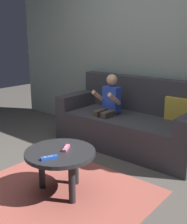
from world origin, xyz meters
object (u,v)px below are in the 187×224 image
object	(u,v)px
coffee_table	(61,157)
game_remote_blue_center	(49,158)
person_seated_on_couch	(108,106)
game_remote_pink_near_edge	(66,148)
couch	(132,123)

from	to	relation	value
coffee_table	game_remote_blue_center	world-z (taller)	game_remote_blue_center
person_seated_on_couch	game_remote_pink_near_edge	size ratio (longest dim) A/B	6.68
game_remote_pink_near_edge	person_seated_on_couch	bearing A→B (deg)	108.96
couch	game_remote_pink_near_edge	size ratio (longest dim) A/B	13.46
couch	game_remote_blue_center	distance (m)	1.59
game_remote_blue_center	person_seated_on_couch	bearing A→B (deg)	107.31
person_seated_on_couch	game_remote_pink_near_edge	distance (m)	1.23
couch	game_remote_blue_center	bearing A→B (deg)	-83.66
couch	person_seated_on_couch	xyz separation A→B (m)	(-0.26, -0.18, 0.23)
couch	coffee_table	bearing A→B (deg)	-85.07
coffee_table	game_remote_pink_near_edge	xyz separation A→B (m)	(0.02, 0.05, 0.08)
coffee_table	game_remote_pink_near_edge	world-z (taller)	game_remote_pink_near_edge
person_seated_on_couch	game_remote_blue_center	size ratio (longest dim) A/B	6.56
person_seated_on_couch	game_remote_blue_center	xyz separation A→B (m)	(0.43, -1.39, -0.11)
couch	person_seated_on_couch	world-z (taller)	person_seated_on_couch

